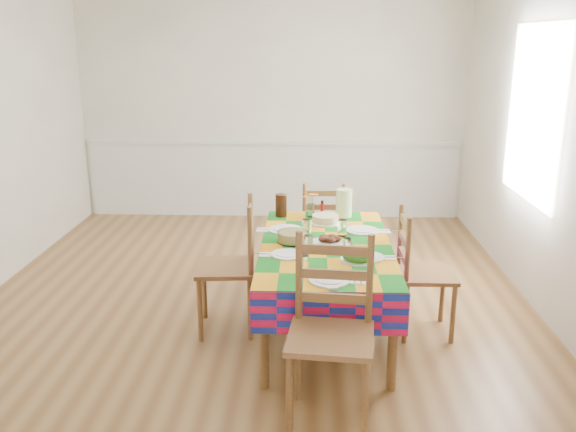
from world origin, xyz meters
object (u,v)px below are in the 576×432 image
(chair_far, at_px, (323,230))
(tea_pitcher, at_px, (281,205))
(green_pitcher, at_px, (344,203))
(chair_right, at_px, (421,274))
(meat_platter, at_px, (330,240))
(chair_left, at_px, (232,267))
(dining_table, at_px, (326,254))
(chair_near, at_px, (331,334))

(chair_far, bearing_deg, tea_pitcher, 45.15)
(green_pitcher, xyz_separation_m, chair_far, (-0.16, 0.37, -0.35))
(chair_right, bearing_deg, meat_platter, 87.36)
(meat_platter, xyz_separation_m, chair_left, (-0.70, -0.02, -0.21))
(dining_table, height_order, tea_pitcher, tea_pitcher)
(tea_pitcher, relative_size, chair_right, 0.20)
(chair_near, bearing_deg, chair_right, 63.69)
(chair_near, xyz_separation_m, chair_left, (-0.68, 1.08, -0.03))
(dining_table, bearing_deg, green_pitcher, 77.18)
(dining_table, bearing_deg, chair_near, -89.73)
(dining_table, height_order, chair_far, chair_far)
(chair_near, relative_size, chair_right, 1.14)
(chair_near, bearing_deg, chair_far, 96.01)
(dining_table, relative_size, chair_right, 1.87)
(green_pitcher, distance_m, chair_right, 0.94)
(chair_far, bearing_deg, meat_platter, 89.28)
(chair_far, bearing_deg, dining_table, 87.90)
(tea_pitcher, distance_m, chair_right, 1.29)
(meat_platter, bearing_deg, green_pitcher, 78.75)
(chair_left, relative_size, chair_right, 1.07)
(meat_platter, height_order, chair_near, chair_near)
(chair_right, bearing_deg, tea_pitcher, 55.49)
(chair_far, height_order, chair_right, chair_right)
(tea_pitcher, xyz_separation_m, chair_near, (0.36, -1.77, -0.25))
(meat_platter, distance_m, green_pitcher, 0.71)
(green_pitcher, height_order, chair_right, chair_right)
(tea_pitcher, height_order, chair_left, chair_left)
(dining_table, relative_size, tea_pitcher, 9.25)
(green_pitcher, xyz_separation_m, tea_pitcher, (-0.52, -0.02, -0.02))
(chair_left, bearing_deg, tea_pitcher, 149.90)
(chair_near, bearing_deg, green_pitcher, 90.88)
(chair_near, relative_size, chair_far, 1.18)
(green_pitcher, relative_size, tea_pitcher, 1.23)
(chair_near, xyz_separation_m, chair_far, (-0.00, 2.16, -0.08))
(dining_table, xyz_separation_m, meat_platter, (0.03, 0.03, 0.09))
(green_pitcher, distance_m, tea_pitcher, 0.52)
(green_pitcher, distance_m, chair_left, 1.14)
(meat_platter, xyz_separation_m, chair_right, (0.66, -0.03, -0.24))
(meat_platter, height_order, tea_pitcher, tea_pitcher)
(dining_table, distance_m, chair_far, 1.09)
(dining_table, relative_size, chair_near, 1.64)
(chair_right, bearing_deg, chair_far, 31.77)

